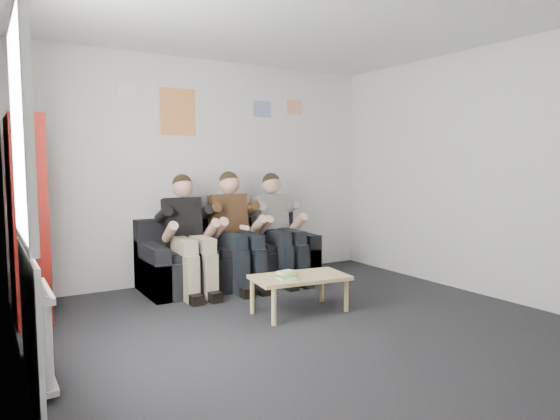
% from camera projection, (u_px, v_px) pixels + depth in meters
% --- Properties ---
extents(room_shell, '(5.00, 5.00, 5.00)m').
position_uv_depth(room_shell, '(331.00, 175.00, 4.05)').
color(room_shell, black).
rests_on(room_shell, ground).
extents(sofa, '(2.07, 0.85, 0.80)m').
position_uv_depth(sofa, '(229.00, 260.00, 5.99)').
color(sofa, black).
rests_on(sofa, ground).
extents(bookshelf, '(0.28, 0.84, 1.87)m').
position_uv_depth(bookshelf, '(28.00, 218.00, 4.61)').
color(bookshelf, maroon).
rests_on(bookshelf, ground).
extents(coffee_table, '(0.91, 0.50, 0.36)m').
position_uv_depth(coffee_table, '(300.00, 280.00, 4.81)').
color(coffee_table, tan).
rests_on(coffee_table, ground).
extents(game_cases, '(0.22, 0.20, 0.05)m').
position_uv_depth(game_cases, '(286.00, 275.00, 4.72)').
color(game_cases, white).
rests_on(game_cases, coffee_table).
extents(person_left, '(0.42, 0.89, 1.32)m').
position_uv_depth(person_left, '(189.00, 236.00, 5.49)').
color(person_left, black).
rests_on(person_left, sofa).
extents(person_middle, '(0.43, 0.92, 1.35)m').
position_uv_depth(person_middle, '(236.00, 231.00, 5.78)').
color(person_middle, '#4D3119').
rests_on(person_middle, sofa).
extents(person_right, '(0.42, 0.90, 1.33)m').
position_uv_depth(person_right, '(279.00, 228.00, 6.08)').
color(person_right, white).
rests_on(person_right, sofa).
extents(radiator, '(0.10, 0.64, 0.60)m').
position_uv_depth(radiator, '(43.00, 334.00, 3.21)').
color(radiator, white).
rests_on(radiator, ground).
extents(window, '(0.05, 1.30, 2.36)m').
position_uv_depth(window, '(25.00, 230.00, 3.11)').
color(window, white).
rests_on(window, room_shell).
extents(poster_large, '(0.42, 0.01, 0.55)m').
position_uv_depth(poster_large, '(178.00, 112.00, 5.90)').
color(poster_large, '#E2BA50').
rests_on(poster_large, room_shell).
extents(poster_blue, '(0.25, 0.01, 0.20)m').
position_uv_depth(poster_blue, '(262.00, 109.00, 6.48)').
color(poster_blue, '#386BBF').
rests_on(poster_blue, room_shell).
extents(poster_pink, '(0.22, 0.01, 0.18)m').
position_uv_depth(poster_pink, '(295.00, 107.00, 6.74)').
color(poster_pink, '#E1469E').
rests_on(poster_pink, room_shell).
extents(poster_sign, '(0.20, 0.01, 0.14)m').
position_uv_depth(poster_sign, '(126.00, 91.00, 5.57)').
color(poster_sign, white).
rests_on(poster_sign, room_shell).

